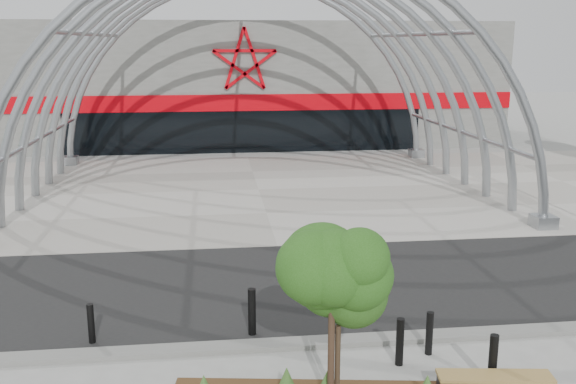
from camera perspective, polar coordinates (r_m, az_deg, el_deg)
name	(u,v)px	position (r m, az deg, el deg)	size (l,w,h in m)	color
ground	(309,340)	(15.25, 1.84, -13.04)	(140.00, 140.00, 0.00)	gray
road	(290,285)	(18.42, 0.19, -8.22)	(140.00, 7.00, 0.02)	black
forecourt	(259,190)	(29.86, -2.64, 0.19)	(60.00, 17.00, 0.04)	#9F998F
kerb	(310,343)	(15.00, 1.99, -13.25)	(60.00, 0.50, 0.12)	slate
arena_building	(239,81)	(47.09, -4.35, 9.83)	(34.00, 15.24, 8.00)	slate
vault_canopy	(259,190)	(29.86, -2.64, 0.19)	(20.80, 15.80, 20.36)	gray
street_tree_0	(333,262)	(11.66, 3.99, -6.19)	(1.75, 1.75, 4.00)	#2F2017
street_tree_1	(339,293)	(11.95, 4.54, -8.95)	(1.32, 1.32, 3.12)	black
bollard_0	(91,324)	(15.56, -17.10, -11.14)	(0.15, 0.15, 0.96)	black
bollard_1	(252,312)	(15.28, -3.22, -10.61)	(0.18, 0.18, 1.15)	black
bollard_2	(400,342)	(14.18, 9.91, -12.99)	(0.17, 0.17, 1.06)	black
bollard_3	(429,333)	(14.76, 12.45, -12.17)	(0.16, 0.16, 0.99)	black
bollard_4	(493,360)	(13.83, 17.75, -14.07)	(0.18, 0.18, 1.10)	black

